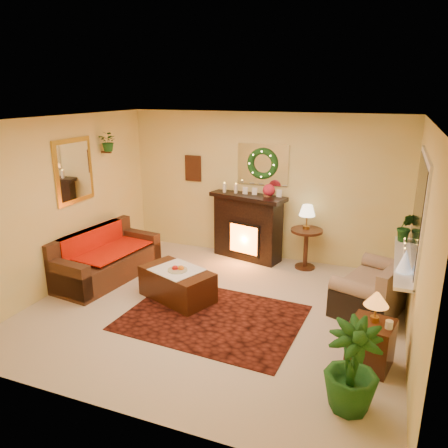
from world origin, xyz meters
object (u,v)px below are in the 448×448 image
(fireplace, at_px, (248,229))
(end_table_square, at_px, (371,344))
(side_table_round, at_px, (306,250))
(loveseat, at_px, (375,280))
(coffee_table, at_px, (177,285))
(sofa, at_px, (106,253))

(fireplace, height_order, end_table_square, fireplace)
(fireplace, relative_size, side_table_round, 1.75)
(end_table_square, bearing_deg, fireplace, 131.08)
(fireplace, bearing_deg, end_table_square, -35.37)
(loveseat, height_order, coffee_table, loveseat)
(fireplace, distance_m, coffee_table, 2.02)
(fireplace, relative_size, coffee_table, 1.13)
(side_table_round, bearing_deg, fireplace, 174.62)
(fireplace, bearing_deg, side_table_round, 8.16)
(fireplace, bearing_deg, loveseat, -14.06)
(sofa, bearing_deg, side_table_round, 35.77)
(sofa, distance_m, side_table_round, 3.33)
(side_table_round, relative_size, coffee_table, 0.64)
(sofa, xyz_separation_m, end_table_square, (4.15, -0.95, -0.16))
(loveseat, bearing_deg, fireplace, 170.58)
(side_table_round, distance_m, end_table_square, 2.82)
(coffee_table, bearing_deg, side_table_round, 72.16)
(side_table_round, xyz_separation_m, end_table_square, (1.22, -2.54, -0.05))
(fireplace, xyz_separation_m, end_table_square, (2.30, -2.64, -0.28))
(sofa, xyz_separation_m, side_table_round, (2.93, 1.59, -0.10))
(fireplace, height_order, loveseat, fireplace)
(fireplace, distance_m, side_table_round, 1.11)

